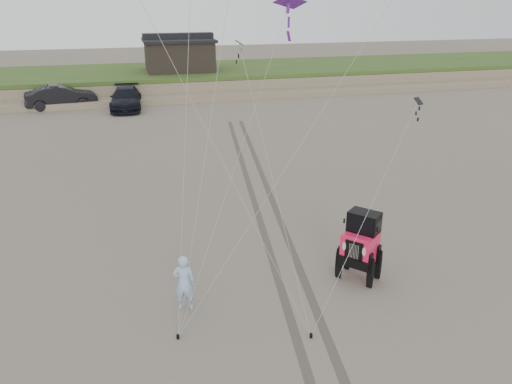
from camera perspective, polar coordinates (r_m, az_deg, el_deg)
ground at (r=14.00m, az=2.02°, el=-14.52°), size 160.00×160.00×0.00m
dune_ridge at (r=48.99m, az=-11.08°, el=12.43°), size 160.00×14.25×1.73m
cabin at (r=48.37m, az=-8.80°, el=15.35°), size 6.40×5.40×3.35m
truck_b at (r=42.54m, az=-21.37°, el=10.12°), size 5.55×2.57×1.76m
truck_c at (r=40.60m, az=-14.64°, el=10.30°), size 2.63×5.72×1.62m
jeep at (r=15.72m, az=11.74°, el=-6.87°), size 4.90×4.63×1.76m
man at (r=14.16m, az=-8.22°, el=-10.22°), size 0.68×0.53×1.68m
stake_main at (r=13.51m, az=-8.92°, el=-16.03°), size 0.08×0.08×0.12m
stake_aux at (r=13.47m, az=6.32°, el=-16.01°), size 0.08×0.08×0.12m
tire_tracks at (r=21.22m, az=0.93°, el=-1.30°), size 5.22×29.74×0.01m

